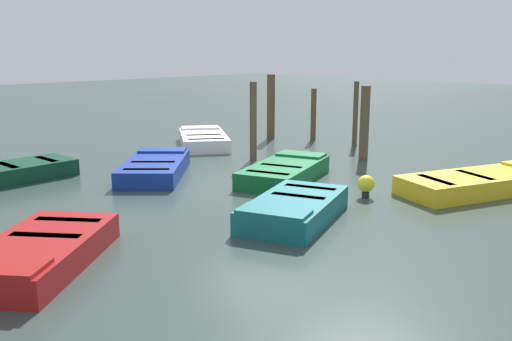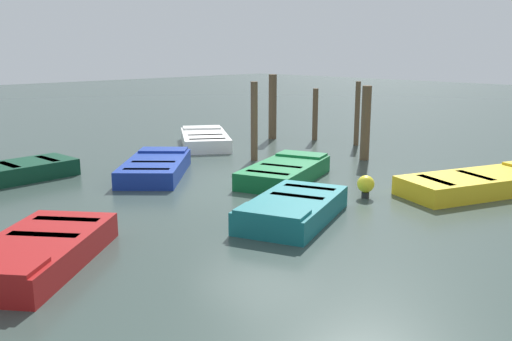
{
  "view_description": "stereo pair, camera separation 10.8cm",
  "coord_description": "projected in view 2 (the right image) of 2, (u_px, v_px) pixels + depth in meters",
  "views": [
    {
      "loc": [
        -8.59,
        -8.61,
        3.07
      ],
      "look_at": [
        0.0,
        0.0,
        0.35
      ],
      "focal_mm": 38.53,
      "sensor_mm": 36.0,
      "label": 1
    },
    {
      "loc": [
        -8.51,
        -8.69,
        3.07
      ],
      "look_at": [
        0.0,
        0.0,
        0.35
      ],
      "focal_mm": 38.53,
      "sensor_mm": 36.0,
      "label": 2
    }
  ],
  "objects": [
    {
      "name": "mooring_piling_mid_right",
      "position": [
        357.0,
        114.0,
        17.52
      ],
      "size": [
        0.16,
        0.16,
        2.04
      ],
      "primitive_type": "cylinder",
      "color": "brown",
      "rests_on": "ground_plane"
    },
    {
      "name": "rowboat_yellow",
      "position": [
        486.0,
        182.0,
        11.96
      ],
      "size": [
        4.16,
        2.66,
        0.46
      ],
      "rotation": [
        0.0,
        0.0,
        5.92
      ],
      "color": "gold",
      "rests_on": "ground_plane"
    },
    {
      "name": "ground_plane",
      "position": [
        256.0,
        185.0,
        12.54
      ],
      "size": [
        80.0,
        80.0,
        0.0
      ],
      "primitive_type": "plane",
      "color": "#33423D"
    },
    {
      "name": "mooring_piling_far_right",
      "position": [
        273.0,
        107.0,
        18.79
      ],
      "size": [
        0.27,
        0.27,
        2.2
      ],
      "primitive_type": "cylinder",
      "color": "brown",
      "rests_on": "ground_plane"
    },
    {
      "name": "rowboat_green",
      "position": [
        285.0,
        171.0,
        12.99
      ],
      "size": [
        3.14,
        2.22,
        0.46
      ],
      "rotation": [
        0.0,
        0.0,
        0.35
      ],
      "color": "#0F602D",
      "rests_on": "ground_plane"
    },
    {
      "name": "rowboat_blue",
      "position": [
        156.0,
        167.0,
        13.48
      ],
      "size": [
        3.06,
        3.05,
        0.46
      ],
      "rotation": [
        0.0,
        0.0,
        0.78
      ],
      "color": "navy",
      "rests_on": "ground_plane"
    },
    {
      "name": "rowboat_white",
      "position": [
        205.0,
        139.0,
        17.57
      ],
      "size": [
        2.84,
        3.24,
        0.46
      ],
      "rotation": [
        0.0,
        0.0,
        0.97
      ],
      "color": "silver",
      "rests_on": "ground_plane"
    },
    {
      "name": "mooring_piling_near_left",
      "position": [
        254.0,
        122.0,
        15.12
      ],
      "size": [
        0.19,
        0.19,
        2.18
      ],
      "primitive_type": "cylinder",
      "color": "brown",
      "rests_on": "ground_plane"
    },
    {
      "name": "rowboat_red",
      "position": [
        36.0,
        252.0,
        7.87
      ],
      "size": [
        2.99,
        2.78,
        0.46
      ],
      "rotation": [
        0.0,
        0.0,
        3.82
      ],
      "color": "maroon",
      "rests_on": "ground_plane"
    },
    {
      "name": "marker_buoy",
      "position": [
        366.0,
        185.0,
        11.44
      ],
      "size": [
        0.36,
        0.36,
        0.48
      ],
      "color": "#262626",
      "rests_on": "ground_plane"
    },
    {
      "name": "mooring_piling_center",
      "position": [
        315.0,
        115.0,
        18.52
      ],
      "size": [
        0.18,
        0.18,
        1.75
      ],
      "primitive_type": "cylinder",
      "color": "brown",
      "rests_on": "ground_plane"
    },
    {
      "name": "mooring_piling_near_right",
      "position": [
        366.0,
        123.0,
        15.22
      ],
      "size": [
        0.26,
        0.26,
        2.06
      ],
      "primitive_type": "cylinder",
      "color": "brown",
      "rests_on": "ground_plane"
    },
    {
      "name": "rowboat_teal",
      "position": [
        293.0,
        208.0,
        9.99
      ],
      "size": [
        2.91,
        2.18,
        0.46
      ],
      "rotation": [
        0.0,
        0.0,
        3.51
      ],
      "color": "#14666B",
      "rests_on": "ground_plane"
    }
  ]
}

